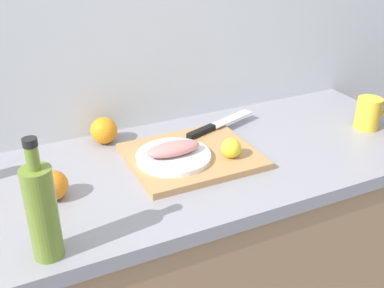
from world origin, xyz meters
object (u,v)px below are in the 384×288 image
object	(u,v)px
white_plate	(174,157)
lemon_0	(231,148)
chef_knife	(213,127)
cutting_board	(192,156)
coffee_mug_0	(369,113)
orange_0	(53,185)
olive_oil_bottle	(42,211)
fish_fillet	(173,149)

from	to	relation	value
white_plate	lemon_0	bearing A→B (deg)	-21.64
white_plate	lemon_0	size ratio (longest dim) A/B	3.74
chef_knife	lemon_0	bearing A→B (deg)	-121.03
white_plate	chef_knife	world-z (taller)	chef_knife
cutting_board	lemon_0	bearing A→B (deg)	-37.30
coffee_mug_0	orange_0	xyz separation A→B (m)	(-1.03, 0.02, -0.01)
white_plate	olive_oil_bottle	size ratio (longest dim) A/B	0.77
fish_fillet	olive_oil_bottle	distance (m)	0.46
chef_knife	orange_0	world-z (taller)	orange_0
white_plate	orange_0	xyz separation A→B (m)	(-0.34, -0.03, 0.01)
fish_fillet	chef_knife	distance (m)	0.23
cutting_board	chef_knife	distance (m)	0.18
cutting_board	white_plate	world-z (taller)	white_plate
chef_knife	olive_oil_bottle	bearing A→B (deg)	-167.02
cutting_board	orange_0	distance (m)	0.41
cutting_board	fish_fillet	world-z (taller)	fish_fillet
cutting_board	coffee_mug_0	size ratio (longest dim) A/B	3.02
chef_knife	olive_oil_bottle	xyz separation A→B (m)	(-0.59, -0.37, 0.08)
cutting_board	lemon_0	xyz separation A→B (m)	(0.09, -0.07, 0.04)
cutting_board	olive_oil_bottle	size ratio (longest dim) A/B	1.32
lemon_0	coffee_mug_0	size ratio (longest dim) A/B	0.48
cutting_board	olive_oil_bottle	xyz separation A→B (m)	(-0.46, -0.25, 0.10)
olive_oil_bottle	orange_0	size ratio (longest dim) A/B	3.58
white_plate	lemon_0	xyz separation A→B (m)	(0.15, -0.06, 0.02)
cutting_board	fish_fillet	size ratio (longest dim) A/B	2.27
cutting_board	orange_0	world-z (taller)	orange_0
lemon_0	coffee_mug_0	world-z (taller)	coffee_mug_0
lemon_0	coffee_mug_0	xyz separation A→B (m)	(0.53, 0.01, 0.00)
fish_fillet	olive_oil_bottle	world-z (taller)	olive_oil_bottle
cutting_board	olive_oil_bottle	bearing A→B (deg)	-151.46
cutting_board	chef_knife	size ratio (longest dim) A/B	1.29
coffee_mug_0	olive_oil_bottle	bearing A→B (deg)	-169.89
white_plate	orange_0	size ratio (longest dim) A/B	2.78
fish_fillet	orange_0	bearing A→B (deg)	-175.64
cutting_board	chef_knife	bearing A→B (deg)	42.18
chef_knife	coffee_mug_0	distance (m)	0.52
fish_fillet	coffee_mug_0	bearing A→B (deg)	-3.93
cutting_board	coffee_mug_0	distance (m)	0.63
chef_knife	olive_oil_bottle	size ratio (longest dim) A/B	1.02
white_plate	orange_0	world-z (taller)	orange_0
olive_oil_bottle	chef_knife	bearing A→B (deg)	31.99
cutting_board	orange_0	xyz separation A→B (m)	(-0.40, -0.03, 0.03)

